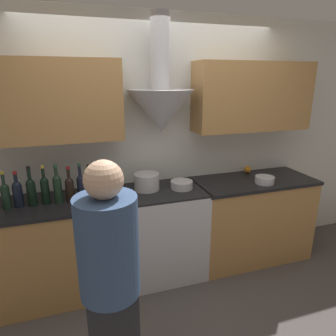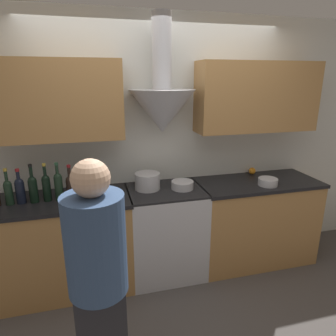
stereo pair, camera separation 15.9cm
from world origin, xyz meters
name	(u,v)px [view 1 (the left image)]	position (x,y,z in m)	size (l,w,h in m)	color
ground_plane	(175,290)	(0.00, 0.00, 0.00)	(12.00, 12.00, 0.00)	#4C4744
wall_back	(158,131)	(0.01, 0.59, 1.48)	(8.40, 0.63, 2.60)	silver
counter_left	(65,248)	(-0.98, 0.32, 0.47)	(1.23, 0.62, 0.94)	#B27F47
counter_right	(250,218)	(1.01, 0.32, 0.47)	(1.31, 0.62, 0.94)	#B27F47
stove_range	(165,231)	(0.00, 0.32, 0.47)	(0.75, 0.60, 0.94)	silver
wine_bottle_1	(6,194)	(-1.40, 0.31, 1.06)	(0.07, 0.07, 0.32)	black
wine_bottle_2	(18,192)	(-1.30, 0.32, 1.06)	(0.08, 0.08, 0.31)	black
wine_bottle_3	(31,190)	(-1.20, 0.31, 1.07)	(0.08, 0.08, 0.35)	black
wine_bottle_4	(45,189)	(-1.09, 0.32, 1.07)	(0.07, 0.07, 0.34)	black
wine_bottle_5	(58,187)	(-0.98, 0.30, 1.08)	(0.07, 0.07, 0.35)	black
wine_bottle_6	(70,188)	(-0.88, 0.30, 1.06)	(0.08, 0.08, 0.32)	black
wine_bottle_7	(81,186)	(-0.79, 0.32, 1.06)	(0.07, 0.07, 0.34)	black
wine_bottle_8	(90,184)	(-0.71, 0.32, 1.07)	(0.08, 0.08, 0.32)	black
stock_pot	(147,182)	(-0.17, 0.38, 1.02)	(0.25, 0.25, 0.16)	silver
mixing_bowl	(182,185)	(0.17, 0.30, 0.97)	(0.22, 0.22, 0.08)	silver
orange_fruit	(248,169)	(1.08, 0.55, 0.97)	(0.08, 0.08, 0.08)	orange
saucepan	(265,180)	(1.04, 0.18, 0.97)	(0.20, 0.20, 0.07)	silver
person_foreground_left	(110,281)	(-0.69, -0.84, 0.88)	(0.34, 0.34, 1.60)	#28282D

